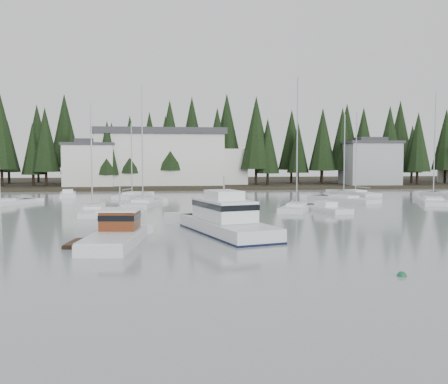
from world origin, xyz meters
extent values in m
plane|color=gray|center=(0.00, 0.00, 0.00)|extent=(260.00, 260.00, 0.00)
cube|color=black|center=(0.00, 97.00, 0.00)|extent=(240.00, 54.00, 1.00)
cube|color=silver|center=(-18.00, 79.00, 4.25)|extent=(9.00, 7.00, 7.50)
cube|color=#38383D|center=(-18.00, 79.00, 8.25)|extent=(9.54, 7.42, 0.50)
cube|color=#38383D|center=(-18.00, 79.00, 8.85)|extent=(4.95, 3.85, 0.80)
cube|color=#999EA0|center=(36.00, 78.00, 4.50)|extent=(10.00, 8.00, 8.00)
cube|color=#38383D|center=(36.00, 78.00, 8.75)|extent=(10.60, 8.48, 0.50)
cube|color=#38383D|center=(36.00, 78.00, 9.35)|extent=(5.50, 4.40, 0.80)
cube|color=silver|center=(-5.00, 82.00, 5.50)|extent=(24.00, 10.00, 10.00)
cube|color=#38383D|center=(-5.00, 82.00, 10.80)|extent=(25.00, 11.00, 1.20)
cube|color=silver|center=(7.00, 84.00, 4.00)|extent=(10.00, 8.00, 7.00)
cube|color=silver|center=(-7.73, 15.57, 0.09)|extent=(3.84, 8.63, 1.20)
cube|color=silver|center=(-7.73, 15.57, 0.74)|extent=(3.76, 8.46, 0.11)
cube|color=#48250E|center=(-7.51, 17.23, 1.39)|extent=(2.58, 2.78, 1.30)
cube|color=white|center=(-7.51, 17.23, 2.08)|extent=(2.90, 3.14, 0.11)
cube|color=black|center=(-7.51, 17.23, 1.65)|extent=(2.65, 2.83, 0.37)
cylinder|color=#A5A8AD|center=(-7.51, 17.23, 2.87)|extent=(0.08, 0.08, 1.48)
cube|color=black|center=(-10.03, 15.87, -0.05)|extent=(1.49, 3.08, 0.51)
cube|color=silver|center=(-0.09, 19.51, 0.15)|extent=(6.40, 11.74, 1.63)
cube|color=black|center=(-0.09, 19.51, 0.03)|extent=(6.45, 11.80, 0.22)
cube|color=white|center=(-0.24, 20.05, 1.73)|extent=(4.33, 6.39, 1.48)
cube|color=black|center=(-0.24, 20.05, 2.09)|extent=(4.41, 6.46, 0.41)
cube|color=white|center=(-0.24, 20.05, 2.80)|extent=(2.80, 3.37, 0.66)
cylinder|color=#A5A8AD|center=(-0.24, 20.05, 3.62)|extent=(0.10, 0.10, 1.12)
cube|color=silver|center=(-6.97, 42.62, -0.03)|extent=(4.61, 8.80, 1.05)
cube|color=white|center=(-6.97, 42.62, 0.62)|extent=(2.62, 3.21, 0.30)
cylinder|color=#A5A8AD|center=(-6.97, 42.62, 7.21)|extent=(0.14, 0.14, 13.43)
cube|color=silver|center=(-9.00, 56.09, -0.03)|extent=(5.19, 8.96, 1.05)
cube|color=white|center=(-9.00, 56.09, 0.62)|extent=(2.65, 3.34, 0.30)
cylinder|color=#A5A8AD|center=(-9.00, 56.09, 5.51)|extent=(0.14, 0.14, 10.03)
cube|color=silver|center=(28.48, 41.48, -0.03)|extent=(6.34, 9.83, 1.05)
cube|color=white|center=(28.48, 41.48, 0.62)|extent=(3.12, 3.75, 0.30)
cylinder|color=#A5A8AD|center=(28.48, 41.48, 7.01)|extent=(0.14, 0.14, 13.02)
cube|color=silver|center=(9.50, 35.44, -0.03)|extent=(5.71, 8.39, 1.05)
cube|color=white|center=(9.50, 35.44, 0.62)|extent=(2.78, 3.24, 0.30)
cylinder|color=#A5A8AD|center=(9.50, 35.44, 7.25)|extent=(0.14, 0.14, 13.51)
cube|color=silver|center=(24.75, 57.05, -0.03)|extent=(4.48, 10.10, 1.05)
cube|color=white|center=(24.75, 57.05, 0.62)|extent=(2.52, 3.61, 0.30)
cylinder|color=#A5A8AD|center=(24.75, 57.05, 6.55)|extent=(0.14, 0.14, 12.10)
cube|color=silver|center=(-11.77, 35.58, -0.03)|extent=(3.64, 11.17, 1.05)
cube|color=white|center=(-11.77, 35.58, 0.62)|extent=(2.11, 3.89, 0.30)
cylinder|color=#A5A8AD|center=(-11.77, 35.58, 5.79)|extent=(0.14, 0.14, 10.59)
cube|color=silver|center=(-23.63, 45.05, -0.03)|extent=(6.77, 9.78, 1.05)
cube|color=white|center=(-23.63, 45.05, 0.62)|extent=(3.07, 3.74, 0.30)
cube|color=silver|center=(18.82, 46.32, -0.03)|extent=(7.05, 10.36, 1.05)
cube|color=white|center=(18.82, 46.32, 0.62)|extent=(3.35, 3.99, 0.30)
cylinder|color=#A5A8AD|center=(18.82, 46.32, 5.87)|extent=(0.14, 0.14, 10.73)
cube|color=silver|center=(12.27, 34.06, 0.05)|extent=(3.79, 7.10, 0.90)
cube|color=white|center=(12.27, 34.06, 0.75)|extent=(1.98, 2.47, 0.55)
cube|color=silver|center=(-18.44, 59.08, 0.05)|extent=(3.26, 6.72, 0.90)
cube|color=white|center=(-18.44, 59.08, 0.75)|extent=(1.82, 2.29, 0.55)
sphere|color=#145933|center=(6.24, 5.46, 0.00)|extent=(0.45, 0.45, 0.45)
camera|label=1|loc=(-4.76, -16.11, 5.39)|focal=40.00mm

